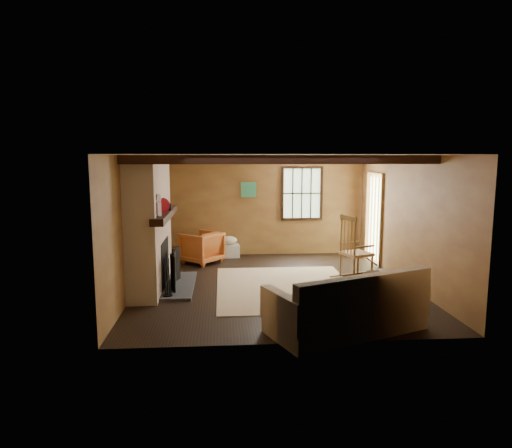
{
  "coord_description": "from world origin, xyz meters",
  "views": [
    {
      "loc": [
        -0.95,
        -8.26,
        2.35
      ],
      "look_at": [
        -0.3,
        0.4,
        1.1
      ],
      "focal_mm": 32.0,
      "sensor_mm": 36.0,
      "label": 1
    }
  ],
  "objects": [
    {
      "name": "laundry_basket",
      "position": [
        -0.8,
        2.5,
        0.15
      ],
      "size": [
        0.53,
        0.42,
        0.3
      ],
      "primitive_type": "cube",
      "rotation": [
        0.0,
        0.0,
        0.08
      ],
      "color": "silver",
      "rests_on": "ground"
    },
    {
      "name": "firewood_pile",
      "position": [
        -1.89,
        2.54,
        0.13
      ],
      "size": [
        0.73,
        0.13,
        0.26
      ],
      "color": "brown",
      "rests_on": "ground"
    },
    {
      "name": "fireplace",
      "position": [
        -2.23,
        -0.0,
        1.1
      ],
      "size": [
        1.02,
        2.3,
        2.4
      ],
      "color": "#9B463C",
      "rests_on": "ground"
    },
    {
      "name": "basket_pillow",
      "position": [
        -0.8,
        2.5,
        0.4
      ],
      "size": [
        0.46,
        0.39,
        0.21
      ],
      "primitive_type": "ellipsoid",
      "rotation": [
        0.0,
        0.0,
        -0.15
      ],
      "color": "beige",
      "rests_on": "laundry_basket"
    },
    {
      "name": "rug",
      "position": [
        0.2,
        -0.2,
        0.0
      ],
      "size": [
        2.5,
        3.0,
        0.01
      ],
      "primitive_type": "cube",
      "color": "tan",
      "rests_on": "ground"
    },
    {
      "name": "rocking_chair",
      "position": [
        1.65,
        0.36,
        0.53
      ],
      "size": [
        1.03,
        0.77,
        1.27
      ],
      "rotation": [
        0.0,
        0.0,
        1.94
      ],
      "color": "tan",
      "rests_on": "ground"
    },
    {
      "name": "ground",
      "position": [
        0.0,
        0.0,
        0.0
      ],
      "size": [
        5.5,
        5.5,
        0.0
      ],
      "primitive_type": "plane",
      "color": "black",
      "rests_on": "ground"
    },
    {
      "name": "sofa",
      "position": [
        0.76,
        -2.4,
        0.31
      ],
      "size": [
        2.35,
        1.7,
        0.87
      ],
      "rotation": [
        0.0,
        0.0,
        0.39
      ],
      "color": "beige",
      "rests_on": "ground"
    },
    {
      "name": "armchair",
      "position": [
        -1.42,
        1.9,
        0.36
      ],
      "size": [
        1.1,
        1.1,
        0.72
      ],
      "primitive_type": "imported",
      "rotation": [
        0.0,
        0.0,
        -2.28
      ],
      "color": "#BF6026",
      "rests_on": "ground"
    },
    {
      "name": "room_envelope",
      "position": [
        0.22,
        0.26,
        1.63
      ],
      "size": [
        5.02,
        5.52,
        2.44
      ],
      "color": "olive",
      "rests_on": "ground"
    }
  ]
}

